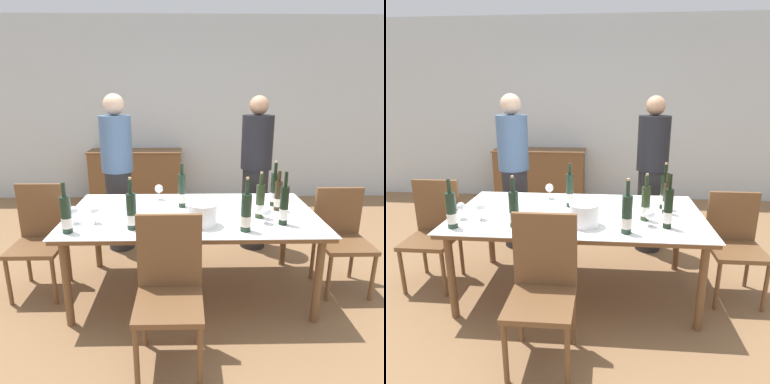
{
  "view_description": "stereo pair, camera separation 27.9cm",
  "coord_description": "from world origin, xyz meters",
  "views": [
    {
      "loc": [
        -0.05,
        -2.69,
        1.7
      ],
      "look_at": [
        0.0,
        0.0,
        0.91
      ],
      "focal_mm": 32.0,
      "sensor_mm": 36.0,
      "label": 1
    },
    {
      "loc": [
        0.22,
        -2.68,
        1.7
      ],
      "look_at": [
        0.0,
        0.0,
        0.91
      ],
      "focal_mm": 32.0,
      "sensor_mm": 36.0,
      "label": 2
    }
  ],
  "objects": [
    {
      "name": "ground_plane",
      "position": [
        0.0,
        0.0,
        0.0
      ],
      "size": [
        12.0,
        12.0,
        0.0
      ],
      "primitive_type": "plane",
      "color": "olive"
    },
    {
      "name": "back_wall",
      "position": [
        0.0,
        2.88,
        1.4
      ],
      "size": [
        8.0,
        0.1,
        2.8
      ],
      "color": "silver",
      "rests_on": "ground_plane"
    },
    {
      "name": "sideboard_cabinet",
      "position": [
        -0.83,
        2.59,
        0.42
      ],
      "size": [
        1.44,
        0.46,
        0.83
      ],
      "color": "brown",
      "rests_on": "ground_plane"
    },
    {
      "name": "dining_table",
      "position": [
        0.0,
        0.0,
        0.67
      ],
      "size": [
        2.05,
        1.1,
        0.73
      ],
      "color": "brown",
      "rests_on": "ground_plane"
    },
    {
      "name": "ice_bucket",
      "position": [
        0.07,
        -0.28,
        0.82
      ],
      "size": [
        0.23,
        0.23,
        0.17
      ],
      "color": "white",
      "rests_on": "dining_table"
    },
    {
      "name": "wine_bottle_0",
      "position": [
        -0.9,
        -0.4,
        0.86
      ],
      "size": [
        0.08,
        0.08,
        0.37
      ],
      "color": "#1E3323",
      "rests_on": "dining_table"
    },
    {
      "name": "wine_bottle_1",
      "position": [
        0.38,
        -0.4,
        0.86
      ],
      "size": [
        0.08,
        0.08,
        0.4
      ],
      "color": "#1E3323",
      "rests_on": "dining_table"
    },
    {
      "name": "wine_bottle_2",
      "position": [
        -0.08,
        0.15,
        0.87
      ],
      "size": [
        0.06,
        0.06,
        0.38
      ],
      "color": "#1E3323",
      "rests_on": "dining_table"
    },
    {
      "name": "wine_bottle_3",
      "position": [
        -0.45,
        -0.34,
        0.86
      ],
      "size": [
        0.07,
        0.07,
        0.39
      ],
      "color": "#1E3323",
      "rests_on": "dining_table"
    },
    {
      "name": "wine_bottle_4",
      "position": [
        0.54,
        -0.12,
        0.86
      ],
      "size": [
        0.07,
        0.07,
        0.37
      ],
      "color": "#28381E",
      "rests_on": "dining_table"
    },
    {
      "name": "wine_bottle_5",
      "position": [
        0.68,
        -0.27,
        0.88
      ],
      "size": [
        0.07,
        0.07,
        0.41
      ],
      "color": "black",
      "rests_on": "dining_table"
    },
    {
      "name": "wine_bottle_6",
      "position": [
        0.73,
        0.05,
        0.86
      ],
      "size": [
        0.06,
        0.06,
        0.34
      ],
      "color": "#332314",
      "rests_on": "dining_table"
    },
    {
      "name": "wine_bottle_7",
      "position": [
        0.72,
        0.17,
        0.87
      ],
      "size": [
        0.07,
        0.07,
        0.4
      ],
      "color": "black",
      "rests_on": "dining_table"
    },
    {
      "name": "wine_glass_0",
      "position": [
        -0.3,
        0.37,
        0.83
      ],
      "size": [
        0.08,
        0.08,
        0.15
      ],
      "color": "white",
      "rests_on": "dining_table"
    },
    {
      "name": "wine_glass_1",
      "position": [
        -0.9,
        -0.22,
        0.83
      ],
      "size": [
        0.07,
        0.07,
        0.14
      ],
      "color": "white",
      "rests_on": "dining_table"
    },
    {
      "name": "wine_glass_2",
      "position": [
        -0.32,
        -0.43,
        0.84
      ],
      "size": [
        0.09,
        0.09,
        0.15
      ],
      "color": "white",
      "rests_on": "dining_table"
    },
    {
      "name": "wine_glass_3",
      "position": [
        0.56,
        -0.26,
        0.82
      ],
      "size": [
        0.08,
        0.08,
        0.13
      ],
      "color": "white",
      "rests_on": "dining_table"
    },
    {
      "name": "wine_glass_4",
      "position": [
        -0.74,
        -0.22,
        0.83
      ],
      "size": [
        0.07,
        0.07,
        0.14
      ],
      "color": "white",
      "rests_on": "dining_table"
    },
    {
      "name": "chair_left_end",
      "position": [
        -1.32,
        0.09,
        0.53
      ],
      "size": [
        0.42,
        0.42,
        0.94
      ],
      "color": "brown",
      "rests_on": "ground_plane"
    },
    {
      "name": "chair_right_end",
      "position": [
        1.32,
        0.08,
        0.51
      ],
      "size": [
        0.42,
        0.42,
        0.89
      ],
      "color": "brown",
      "rests_on": "ground_plane"
    },
    {
      "name": "chair_near_front",
      "position": [
        -0.16,
        -0.77,
        0.54
      ],
      "size": [
        0.42,
        0.42,
        0.96
      ],
      "color": "brown",
      "rests_on": "ground_plane"
    },
    {
      "name": "person_host",
      "position": [
        -0.78,
        0.9,
        0.85
      ],
      "size": [
        0.33,
        0.33,
        1.69
      ],
      "color": "#2D2D33",
      "rests_on": "ground_plane"
    },
    {
      "name": "person_guest_left",
      "position": [
        0.71,
        0.92,
        0.84
      ],
      "size": [
        0.33,
        0.33,
        1.67
      ],
      "color": "#262628",
      "rests_on": "ground_plane"
    }
  ]
}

